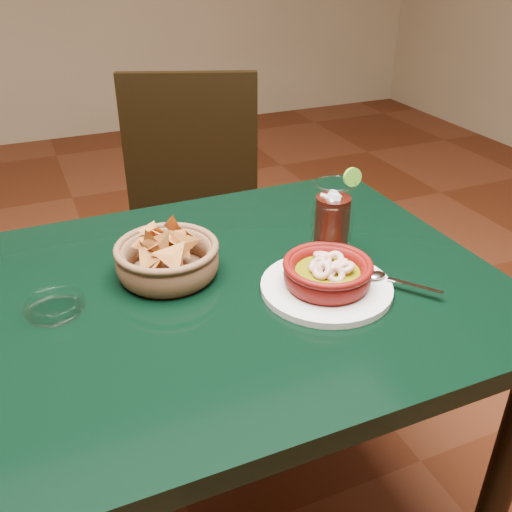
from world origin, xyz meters
name	(u,v)px	position (x,y,z in m)	size (l,w,h in m)	color
dining_table	(185,337)	(0.00, 0.00, 0.65)	(1.20, 0.80, 0.75)	black
dining_chair	(192,222)	(0.23, 0.71, 0.53)	(0.58, 0.58, 0.97)	black
shrimp_plate	(327,276)	(0.25, -0.09, 0.78)	(0.30, 0.24, 0.08)	silver
chip_basket	(167,258)	(0.00, 0.08, 0.79)	(0.23, 0.23, 0.13)	brown
guacamole_ramekin	(161,241)	(0.01, 0.18, 0.77)	(0.12, 0.12, 0.04)	#550807
cola_drink	(332,224)	(0.31, 0.00, 0.83)	(0.17, 0.17, 0.19)	white
glass_ashtray	(54,306)	(-0.22, 0.03, 0.76)	(0.12, 0.12, 0.03)	white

